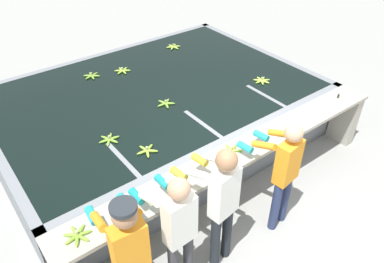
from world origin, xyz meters
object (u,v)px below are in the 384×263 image
(worker_3, at_px, (284,168))
(banana_bunch_floating_2, at_px, (92,76))
(knife_0, at_px, (339,94))
(banana_bunch_floating_3, at_px, (262,81))
(banana_bunch_ledge_1, at_px, (77,235))
(banana_bunch_floating_5, at_px, (109,139))
(banana_bunch_floating_4, at_px, (123,71))
(banana_bunch_floating_1, at_px, (147,151))
(worker_1, at_px, (178,226))
(banana_bunch_floating_6, at_px, (173,47))
(worker_2, at_px, (221,199))
(worker_0, at_px, (129,253))
(banana_bunch_ledge_0, at_px, (231,150))
(banana_bunch_floating_0, at_px, (166,103))

(worker_3, xyz_separation_m, banana_bunch_floating_2, (-0.78, 3.50, 0.00))
(banana_bunch_floating_2, distance_m, knife_0, 3.98)
(banana_bunch_floating_3, xyz_separation_m, banana_bunch_ledge_1, (-3.67, -1.11, 0.00))
(banana_bunch_ledge_1, bearing_deg, banana_bunch_floating_5, 51.26)
(banana_bunch_floating_2, height_order, banana_bunch_floating_4, same)
(banana_bunch_floating_1, height_order, banana_bunch_ledge_1, banana_bunch_ledge_1)
(worker_3, xyz_separation_m, banana_bunch_ledge_1, (-2.32, 0.55, 0.01))
(worker_1, distance_m, banana_bunch_floating_6, 4.37)
(banana_bunch_floating_2, bearing_deg, banana_bunch_floating_6, 4.74)
(worker_2, bearing_deg, worker_3, -1.76)
(worker_2, bearing_deg, banana_bunch_floating_1, 97.08)
(worker_0, bearing_deg, worker_1, 1.93)
(banana_bunch_floating_3, distance_m, banana_bunch_ledge_0, 1.93)
(worker_0, xyz_separation_m, banana_bunch_ledge_1, (-0.28, 0.52, -0.07))
(banana_bunch_floating_5, relative_size, knife_0, 0.87)
(worker_0, distance_m, banana_bunch_floating_0, 2.65)
(worker_3, height_order, banana_bunch_ledge_1, worker_3)
(worker_0, bearing_deg, worker_2, 0.13)
(banana_bunch_floating_2, bearing_deg, knife_0, -46.01)
(banana_bunch_floating_5, relative_size, banana_bunch_ledge_0, 1.00)
(worker_1, distance_m, banana_bunch_floating_1, 1.27)
(banana_bunch_floating_1, xyz_separation_m, banana_bunch_floating_2, (0.32, 2.25, -0.00))
(banana_bunch_floating_5, bearing_deg, worker_0, -111.56)
(banana_bunch_floating_1, xyz_separation_m, banana_bunch_floating_3, (2.45, 0.41, -0.00))
(worker_1, relative_size, banana_bunch_ledge_0, 5.64)
(banana_bunch_floating_6, bearing_deg, banana_bunch_floating_0, -128.31)
(banana_bunch_floating_0, xyz_separation_m, banana_bunch_ledge_1, (-2.02, -1.47, 0.00))
(worker_3, distance_m, banana_bunch_ledge_0, 0.67)
(worker_2, bearing_deg, banana_bunch_ledge_0, 40.63)
(worker_2, distance_m, worker_3, 0.95)
(worker_2, xyz_separation_m, banana_bunch_floating_6, (1.94, 3.62, -0.06))
(worker_0, xyz_separation_m, banana_bunch_floating_5, (0.68, 1.71, -0.07))
(worker_0, bearing_deg, banana_bunch_ledge_1, 117.89)
(banana_bunch_floating_5, height_order, banana_bunch_floating_6, same)
(banana_bunch_floating_1, bearing_deg, banana_bunch_ledge_1, -150.18)
(banana_bunch_floating_1, height_order, knife_0, banana_bunch_floating_1)
(banana_bunch_ledge_0, height_order, banana_bunch_ledge_1, same)
(worker_1, bearing_deg, banana_bunch_ledge_1, 148.45)
(knife_0, bearing_deg, banana_bunch_ledge_0, -179.43)
(banana_bunch_floating_3, bearing_deg, worker_2, -144.70)
(worker_0, bearing_deg, banana_bunch_floating_6, 50.08)
(banana_bunch_floating_6, bearing_deg, banana_bunch_floating_5, -140.94)
(banana_bunch_floating_3, relative_size, banana_bunch_floating_4, 1.00)
(banana_bunch_floating_0, bearing_deg, worker_3, -81.72)
(banana_bunch_floating_5, relative_size, banana_bunch_ledge_1, 1.00)
(worker_1, height_order, banana_bunch_floating_3, worker_1)
(banana_bunch_floating_3, distance_m, banana_bunch_floating_5, 2.71)
(banana_bunch_ledge_1, bearing_deg, banana_bunch_floating_0, 36.08)
(banana_bunch_floating_0, bearing_deg, banana_bunch_floating_1, -136.07)
(worker_0, bearing_deg, worker_3, -0.75)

